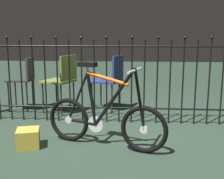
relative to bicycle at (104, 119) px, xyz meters
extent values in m
plane|color=#26362A|center=(0.10, 0.24, -0.31)|extent=(20.00, 20.00, 0.00)
cylinder|color=black|center=(-1.43, 0.88, 0.26)|extent=(0.02, 0.02, 1.14)
sphere|color=black|center=(-1.43, 0.88, 0.85)|extent=(0.05, 0.05, 0.05)
cylinder|color=black|center=(-1.26, 0.88, 0.26)|extent=(0.02, 0.02, 1.14)
cylinder|color=black|center=(-1.09, 0.88, 0.26)|extent=(0.02, 0.02, 1.14)
sphere|color=black|center=(-1.09, 0.88, 0.85)|extent=(0.05, 0.05, 0.05)
cylinder|color=black|center=(-0.91, 0.88, 0.26)|extent=(0.02, 0.02, 1.14)
cylinder|color=black|center=(-0.74, 0.88, 0.26)|extent=(0.02, 0.02, 1.14)
sphere|color=black|center=(-0.74, 0.88, 0.85)|extent=(0.05, 0.05, 0.05)
cylinder|color=black|center=(-0.57, 0.88, 0.26)|extent=(0.02, 0.02, 1.14)
cylinder|color=black|center=(-0.40, 0.88, 0.26)|extent=(0.02, 0.02, 1.14)
sphere|color=black|center=(-0.40, 0.88, 0.85)|extent=(0.05, 0.05, 0.05)
cylinder|color=black|center=(-0.23, 0.88, 0.26)|extent=(0.02, 0.02, 1.14)
cylinder|color=black|center=(-0.06, 0.88, 0.26)|extent=(0.02, 0.02, 1.14)
sphere|color=black|center=(-0.06, 0.88, 0.85)|extent=(0.05, 0.05, 0.05)
cylinder|color=black|center=(0.11, 0.88, 0.26)|extent=(0.02, 0.02, 1.14)
cylinder|color=black|center=(0.28, 0.88, 0.26)|extent=(0.02, 0.02, 1.14)
sphere|color=black|center=(0.28, 0.88, 0.85)|extent=(0.05, 0.05, 0.05)
cylinder|color=black|center=(0.45, 0.88, 0.26)|extent=(0.02, 0.02, 1.14)
cylinder|color=black|center=(0.62, 0.88, 0.26)|extent=(0.02, 0.02, 1.14)
sphere|color=black|center=(0.62, 0.88, 0.85)|extent=(0.05, 0.05, 0.05)
cylinder|color=black|center=(0.80, 0.88, 0.26)|extent=(0.02, 0.02, 1.14)
cylinder|color=black|center=(0.97, 0.88, 0.26)|extent=(0.02, 0.02, 1.14)
sphere|color=black|center=(0.97, 0.88, 0.85)|extent=(0.05, 0.05, 0.05)
cylinder|color=black|center=(1.14, 0.88, 0.26)|extent=(0.02, 0.02, 1.14)
cylinder|color=black|center=(1.31, 0.88, 0.26)|extent=(0.02, 0.02, 1.14)
sphere|color=black|center=(1.31, 0.88, 0.85)|extent=(0.05, 0.05, 0.05)
cylinder|color=black|center=(1.48, 0.88, 0.26)|extent=(0.02, 0.02, 1.14)
cylinder|color=black|center=(0.10, 0.88, -0.11)|extent=(4.42, 0.02, 0.02)
cylinder|color=black|center=(0.10, 0.88, 0.74)|extent=(4.42, 0.02, 0.02)
torus|color=black|center=(-0.42, 0.14, -0.06)|extent=(0.49, 0.20, 0.50)
cylinder|color=silver|center=(-0.42, 0.14, -0.06)|extent=(0.09, 0.05, 0.08)
torus|color=black|center=(0.42, -0.14, -0.06)|extent=(0.49, 0.20, 0.50)
cylinder|color=silver|center=(0.42, -0.14, -0.06)|extent=(0.09, 0.05, 0.08)
cylinder|color=black|center=(0.11, -0.04, 0.24)|extent=(0.46, 0.18, 0.65)
cylinder|color=#EA5914|center=(0.04, -0.01, 0.44)|extent=(0.46, 0.18, 0.14)
cylinder|color=black|center=(-0.14, 0.05, 0.21)|extent=(0.13, 0.07, 0.57)
cylinder|color=black|center=(-0.26, 0.08, -0.07)|extent=(0.33, 0.13, 0.04)
cylinder|color=black|center=(-0.30, 0.10, 0.21)|extent=(0.26, 0.11, 0.56)
cylinder|color=black|center=(0.37, -0.12, 0.25)|extent=(0.14, 0.07, 0.63)
cylinder|color=silver|center=(0.32, -0.10, 0.55)|extent=(0.03, 0.03, 0.02)
cylinder|color=silver|center=(0.32, -0.10, 0.54)|extent=(0.15, 0.39, 0.03)
cylinder|color=silver|center=(-0.18, 0.06, 0.52)|extent=(0.03, 0.03, 0.07)
cube|color=black|center=(-0.18, 0.06, 0.58)|extent=(0.22, 0.15, 0.05)
cylinder|color=silver|center=(-0.10, 0.03, -0.07)|extent=(0.17, 0.07, 0.18)
cylinder|color=black|center=(-1.08, 1.25, -0.07)|extent=(0.02, 0.02, 0.48)
cylinder|color=black|center=(-0.96, 1.57, -0.07)|extent=(0.02, 0.02, 0.48)
cylinder|color=black|center=(-0.77, 1.13, -0.07)|extent=(0.02, 0.02, 0.48)
cylinder|color=black|center=(-0.64, 1.45, -0.07)|extent=(0.02, 0.02, 0.48)
cube|color=olive|center=(-0.86, 1.35, 0.18)|extent=(0.55, 0.55, 0.03)
cube|color=olive|center=(-0.68, 1.28, 0.40)|extent=(0.17, 0.39, 0.38)
cylinder|color=black|center=(-1.65, 1.29, -0.07)|extent=(0.02, 0.02, 0.48)
cylinder|color=black|center=(-1.66, 1.58, -0.07)|extent=(0.02, 0.02, 0.48)
cylinder|color=black|center=(-1.36, 1.30, -0.07)|extent=(0.02, 0.02, 0.48)
cylinder|color=black|center=(-1.37, 1.59, -0.07)|extent=(0.02, 0.02, 0.48)
cube|color=#2D2D33|center=(-1.51, 1.44, 0.18)|extent=(0.38, 0.38, 0.03)
cube|color=#2D2D33|center=(-1.34, 1.45, 0.37)|extent=(0.05, 0.35, 0.33)
cylinder|color=black|center=(-0.36, 1.48, -0.09)|extent=(0.02, 0.02, 0.45)
cylinder|color=black|center=(-0.25, 1.81, -0.09)|extent=(0.02, 0.02, 0.45)
cylinder|color=black|center=(-0.02, 1.37, -0.09)|extent=(0.02, 0.02, 0.45)
cylinder|color=black|center=(0.08, 1.70, -0.09)|extent=(0.02, 0.02, 0.45)
cube|color=navy|center=(-0.14, 1.59, 0.15)|extent=(0.55, 0.55, 0.03)
cube|color=navy|center=(0.06, 1.52, 0.38)|extent=(0.16, 0.40, 0.39)
cube|color=#B29933|center=(-0.82, -0.08, -0.21)|extent=(0.29, 0.29, 0.20)
camera|label=1|loc=(0.31, -2.88, 0.88)|focal=45.00mm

